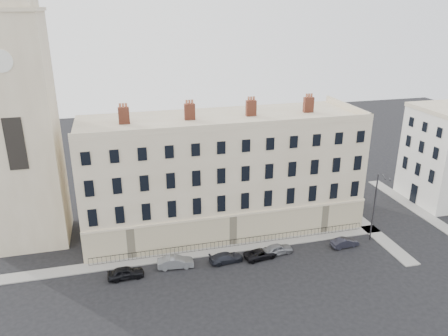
% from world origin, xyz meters
% --- Properties ---
extents(ground, '(160.00, 160.00, 0.00)m').
position_xyz_m(ground, '(0.00, 0.00, 0.00)').
color(ground, black).
rests_on(ground, ground).
extents(terrace, '(36.22, 12.22, 17.00)m').
position_xyz_m(terrace, '(-5.97, 11.97, 7.50)').
color(terrace, '#C7B594').
rests_on(terrace, ground).
extents(church_tower, '(8.00, 8.13, 44.00)m').
position_xyz_m(church_tower, '(-30.00, 14.00, 18.66)').
color(church_tower, '#C7B594').
rests_on(church_tower, ground).
extents(adjacent_building, '(10.00, 10.00, 14.00)m').
position_xyz_m(adjacent_building, '(29.00, 11.00, 7.00)').
color(adjacent_building, silver).
rests_on(adjacent_building, ground).
extents(pavement_terrace, '(48.00, 2.00, 0.12)m').
position_xyz_m(pavement_terrace, '(-10.00, 5.00, 0.06)').
color(pavement_terrace, gray).
rests_on(pavement_terrace, ground).
extents(pavement_east_return, '(2.00, 24.00, 0.12)m').
position_xyz_m(pavement_east_return, '(13.00, 8.00, 0.06)').
color(pavement_east_return, gray).
rests_on(pavement_east_return, ground).
extents(pavement_adjacent, '(2.00, 20.00, 0.12)m').
position_xyz_m(pavement_adjacent, '(23.00, 10.00, 0.06)').
color(pavement_adjacent, gray).
rests_on(pavement_adjacent, ground).
extents(railings, '(35.00, 0.04, 0.96)m').
position_xyz_m(railings, '(-6.00, 5.40, 0.55)').
color(railings, black).
rests_on(railings, ground).
extents(car_a, '(4.03, 1.75, 1.35)m').
position_xyz_m(car_a, '(-19.42, 2.01, 0.68)').
color(car_a, black).
rests_on(car_a, ground).
extents(car_b, '(4.26, 1.84, 1.36)m').
position_xyz_m(car_b, '(-13.77, 2.73, 0.68)').
color(car_b, slate).
rests_on(car_b, ground).
extents(car_c, '(4.18, 2.03, 1.17)m').
position_xyz_m(car_c, '(-7.85, 2.33, 0.59)').
color(car_c, black).
rests_on(car_c, ground).
extents(car_d, '(4.27, 2.43, 1.12)m').
position_xyz_m(car_d, '(-3.63, 2.15, 0.56)').
color(car_d, black).
rests_on(car_d, ground).
extents(car_e, '(4.00, 2.09, 1.30)m').
position_xyz_m(car_e, '(-1.34, 2.50, 0.65)').
color(car_e, gray).
rests_on(car_e, ground).
extents(car_f, '(3.60, 1.46, 1.16)m').
position_xyz_m(car_f, '(7.40, 1.96, 0.58)').
color(car_f, '#20202B').
rests_on(car_f, ground).
extents(streetlamp, '(0.91, 1.86, 9.08)m').
position_xyz_m(streetlamp, '(11.54, 2.64, 5.03)').
color(streetlamp, '#302F34').
rests_on(streetlamp, ground).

